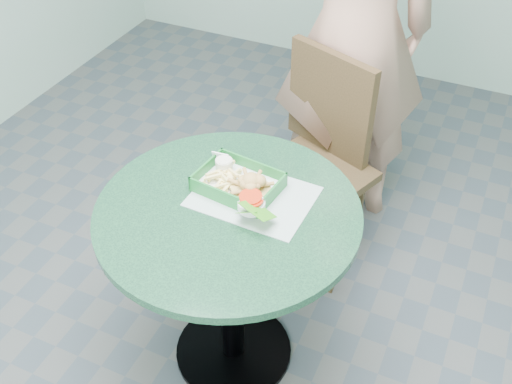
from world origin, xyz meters
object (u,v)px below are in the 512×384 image
at_px(food_basket, 238,189).
at_px(sauce_ramekin, 222,169).
at_px(dining_chair, 319,149).
at_px(cafe_table, 230,251).
at_px(crab_sandwich, 253,189).

height_order(food_basket, sauce_ramekin, sauce_ramekin).
relative_size(dining_chair, sauce_ramekin, 15.92).
bearing_deg(dining_chair, cafe_table, -72.60).
height_order(cafe_table, crab_sandwich, crab_sandwich).
xyz_separation_m(cafe_table, sauce_ramekin, (-0.09, 0.14, 0.22)).
distance_m(crab_sandwich, sauce_ramekin, 0.15).
relative_size(cafe_table, crab_sandwich, 6.63).
relative_size(cafe_table, dining_chair, 0.92).
height_order(cafe_table, dining_chair, dining_chair).
distance_m(dining_chair, sauce_ramekin, 0.67).
bearing_deg(sauce_ramekin, dining_chair, 75.62).
xyz_separation_m(food_basket, sauce_ramekin, (-0.08, 0.04, 0.03)).
height_order(cafe_table, food_basket, food_basket).
bearing_deg(cafe_table, food_basket, 97.25).
height_order(dining_chair, sauce_ramekin, dining_chair).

